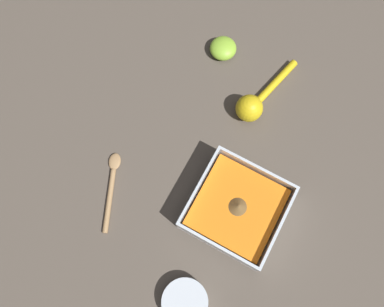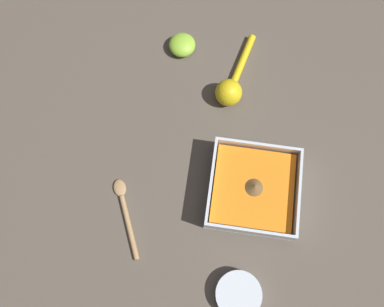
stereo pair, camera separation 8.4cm
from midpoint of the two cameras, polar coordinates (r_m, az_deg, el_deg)
The scene contains 6 objects.
ground_plane at distance 0.85m, azimuth 5.57°, elevation -7.89°, with size 4.00×4.00×0.00m, color brown.
square_dish at distance 0.83m, azimuth 6.39°, elevation -5.96°, with size 0.19×0.19×0.07m.
spice_bowl at distance 0.83m, azimuth 3.69°, elevation -21.05°, with size 0.10×0.10×0.03m.
lemon_squeezer at distance 0.90m, azimuth 3.31°, elevation 9.59°, with size 0.21×0.08×0.06m.
lemon_half at distance 0.97m, azimuth -4.04°, elevation 15.80°, with size 0.07×0.07×0.04m.
wooden_spoon at distance 0.86m, azimuth -12.81°, elevation -9.33°, with size 0.18×0.09×0.01m.
Camera 2 is at (0.15, -0.10, 0.84)m, focal length 35.00 mm.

